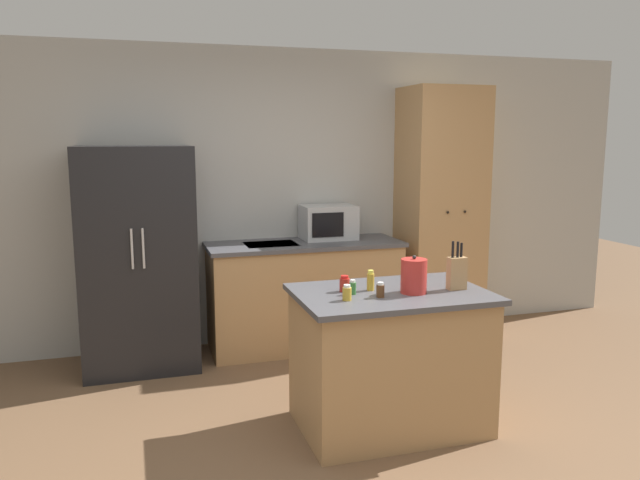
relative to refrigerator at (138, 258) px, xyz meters
The scene contains 14 objects.
ground_plane 2.42m from the refrigerator, 59.59° to the right, with size 14.00×14.00×0.00m, color brown.
wall_back 1.27m from the refrigerator, 18.78° to the left, with size 7.20×0.06×2.60m.
refrigerator is the anchor object (origin of this frame).
back_counter 1.45m from the refrigerator, ahead, with size 1.68×0.63×0.93m.
pantry_cabinet 2.71m from the refrigerator, ahead, with size 0.70×0.59×2.28m.
kitchen_island 2.22m from the refrigerator, 46.81° to the right, with size 1.19×0.81×0.88m.
microwave 1.66m from the refrigerator, ahead, with size 0.47×0.34×0.30m.
knife_block 2.53m from the refrigerator, 41.06° to the right, with size 0.12×0.06×0.31m.
spice_bottle_tall_dark 1.93m from the refrigerator, 51.09° to the right, with size 0.06×0.06×0.10m.
spice_bottle_short_red 2.06m from the refrigerator, 47.92° to the right, with size 0.05×0.05×0.13m.
spice_bottle_amber_oil 2.01m from the refrigerator, 52.05° to the right, with size 0.04×0.04×0.09m.
spice_bottle_green_herb 2.07m from the refrigerator, 55.97° to the right, with size 0.05×0.05×0.09m.
spice_bottle_pale_salt 2.19m from the refrigerator, 51.13° to the right, with size 0.05×0.05×0.09m.
kettle 2.32m from the refrigerator, 45.99° to the right, with size 0.16×0.16×0.24m.
Camera 1 is at (-1.17, -3.12, 1.83)m, focal length 35.00 mm.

